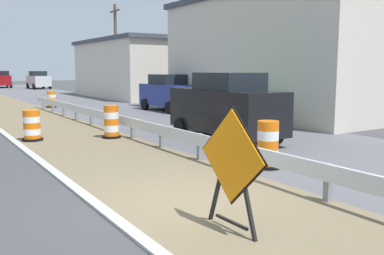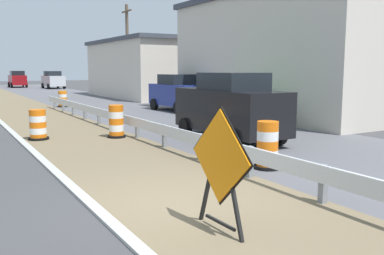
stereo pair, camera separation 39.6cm
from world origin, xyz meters
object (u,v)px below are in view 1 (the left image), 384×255
object	(u,v)px
car_lead_near_lane	(1,79)
utility_pole_mid	(116,50)
car_lead_far_lane	(226,107)
utility_pole_near	(248,18)
car_mid_far_lane	(170,93)
traffic_barrel_nearest	(268,147)
traffic_barrel_close	(111,123)
car_trailing_near_lane	(38,80)
warning_sign_diamond	(232,162)
traffic_barrel_far	(52,100)
traffic_barrel_mid	(32,127)

from	to	relation	value
car_lead_near_lane	utility_pole_mid	world-z (taller)	utility_pole_mid
car_lead_far_lane	utility_pole_near	xyz separation A→B (m)	(4.97, 4.85, 3.64)
car_mid_far_lane	utility_pole_mid	size ratio (longest dim) A/B	0.57
utility_pole_near	traffic_barrel_nearest	bearing A→B (deg)	-127.29
traffic_barrel_close	car_trailing_near_lane	size ratio (longest dim) A/B	0.26
traffic_barrel_nearest	car_mid_far_lane	xyz separation A→B (m)	(4.91, 13.27, 0.51)
utility_pole_near	car_mid_far_lane	bearing A→B (deg)	109.19
warning_sign_diamond	traffic_barrel_far	size ratio (longest dim) A/B	1.85
utility_pole_mid	car_lead_far_lane	bearing A→B (deg)	-102.47
traffic_barrel_nearest	car_lead_far_lane	xyz separation A→B (m)	(1.57, 3.74, 0.60)
warning_sign_diamond	car_lead_far_lane	xyz separation A→B (m)	(4.74, 6.37, 0.09)
car_lead_near_lane	traffic_barrel_mid	bearing A→B (deg)	173.58
car_lead_far_lane	car_mid_far_lane	xyz separation A→B (m)	(3.34, 9.53, -0.09)
traffic_barrel_close	traffic_barrel_mid	bearing A→B (deg)	159.55
car_lead_near_lane	car_lead_far_lane	distance (m)	46.33
traffic_barrel_close	traffic_barrel_far	size ratio (longest dim) A/B	1.13
warning_sign_diamond	car_lead_far_lane	bearing A→B (deg)	-128.19
traffic_barrel_nearest	car_lead_far_lane	world-z (taller)	car_lead_far_lane
traffic_barrel_mid	utility_pole_mid	xyz separation A→B (m)	(9.81, 16.23, 3.30)
traffic_barrel_far	car_trailing_near_lane	distance (m)	25.97
warning_sign_diamond	utility_pole_mid	bearing A→B (deg)	-110.78
traffic_barrel_mid	traffic_barrel_far	bearing A→B (deg)	72.73
warning_sign_diamond	car_trailing_near_lane	distance (m)	47.78
traffic_barrel_mid	traffic_barrel_far	size ratio (longest dim) A/B	1.02
car_trailing_near_lane	utility_pole_near	bearing A→B (deg)	1.28
warning_sign_diamond	car_trailing_near_lane	world-z (taller)	car_trailing_near_lane
warning_sign_diamond	utility_pole_mid	world-z (taller)	utility_pole_mid
car_lead_near_lane	utility_pole_near	size ratio (longest dim) A/B	0.48
traffic_barrel_close	car_mid_far_lane	bearing A→B (deg)	47.88
traffic_barrel_nearest	car_trailing_near_lane	world-z (taller)	car_trailing_near_lane
traffic_barrel_far	car_lead_near_lane	xyz separation A→B (m)	(1.84, 31.07, 0.59)
traffic_barrel_close	traffic_barrel_far	xyz separation A→B (m)	(1.26, 12.79, -0.06)
warning_sign_diamond	traffic_barrel_nearest	bearing A→B (deg)	-141.82
car_trailing_near_lane	car_mid_far_lane	size ratio (longest dim) A/B	1.07
traffic_barrel_mid	car_mid_far_lane	xyz separation A→B (m)	(8.82, 6.15, 0.57)
traffic_barrel_nearest	traffic_barrel_far	distance (m)	19.00
warning_sign_diamond	traffic_barrel_close	world-z (taller)	warning_sign_diamond
traffic_barrel_nearest	car_trailing_near_lane	distance (m)	44.73
traffic_barrel_nearest	traffic_barrel_far	bearing A→B (deg)	90.63
car_trailing_near_lane	traffic_barrel_far	bearing A→B (deg)	-12.64
traffic_barrel_nearest	utility_pole_near	world-z (taller)	utility_pole_near
traffic_barrel_far	car_lead_near_lane	bearing A→B (deg)	86.60
traffic_barrel_nearest	utility_pole_mid	world-z (taller)	utility_pole_mid
car_lead_far_lane	utility_pole_mid	xyz separation A→B (m)	(4.34, 19.61, 2.64)
warning_sign_diamond	traffic_barrel_nearest	world-z (taller)	warning_sign_diamond
car_lead_near_lane	car_lead_far_lane	bearing A→B (deg)	-179.15
traffic_barrel_mid	utility_pole_near	bearing A→B (deg)	8.03
traffic_barrel_far	car_mid_far_lane	world-z (taller)	car_mid_far_lane
traffic_barrel_mid	car_lead_near_lane	world-z (taller)	car_lead_near_lane
traffic_barrel_nearest	traffic_barrel_close	xyz separation A→B (m)	(-1.47, 6.21, -0.01)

